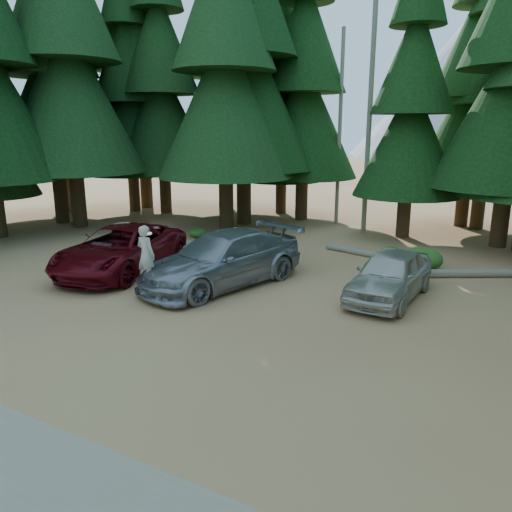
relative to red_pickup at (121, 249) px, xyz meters
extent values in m
plane|color=#AE6B49|center=(4.78, -3.20, -0.83)|extent=(160.00, 160.00, 0.00)
cylinder|color=#726B5B|center=(5.58, 11.30, 5.17)|extent=(0.24, 0.24, 12.00)
cylinder|color=#726B5B|center=(3.58, 12.80, 4.17)|extent=(0.20, 0.20, 10.00)
cone|color=gray|center=(4.78, 81.80, 13.17)|extent=(44.00, 44.00, 28.00)
cone|color=gray|center=(-3.22, 91.80, 9.17)|extent=(36.00, 36.00, 20.00)
imported|color=#5B070F|center=(0.00, 0.00, 0.00)|extent=(3.84, 6.38, 1.66)
imported|color=gray|center=(4.10, 0.42, 0.05)|extent=(4.06, 6.48, 1.75)
imported|color=beige|center=(9.32, 1.73, -0.09)|extent=(2.00, 4.46, 1.49)
imported|color=beige|center=(2.87, -1.91, 0.57)|extent=(0.70, 0.49, 1.80)
cylinder|color=white|center=(2.87, -1.86, 1.21)|extent=(0.36, 0.36, 0.04)
cylinder|color=#726B5B|center=(-1.11, 4.10, -0.68)|extent=(4.07, 0.94, 0.29)
cylinder|color=#726B5B|center=(6.82, 6.48, -0.70)|extent=(2.99, 1.03, 0.25)
cylinder|color=#726B5B|center=(11.92, 5.69, -0.69)|extent=(4.03, 2.45, 0.29)
ellipsoid|color=#2D601D|center=(-0.91, 6.08, -0.60)|extent=(0.84, 0.84, 0.46)
ellipsoid|color=#2D601D|center=(1.38, 6.80, -0.54)|extent=(1.04, 1.04, 0.57)
ellipsoid|color=#2D601D|center=(1.15, 5.44, -0.52)|extent=(1.11, 1.11, 0.61)
ellipsoid|color=#2D601D|center=(8.32, 4.09, -0.55)|extent=(1.00, 1.00, 0.55)
ellipsoid|color=#2D601D|center=(8.09, 6.80, -0.61)|extent=(0.81, 0.81, 0.45)
ellipsoid|color=#2D601D|center=(9.57, 5.46, -0.42)|extent=(1.49, 1.49, 0.82)
ellipsoid|color=#2D601D|center=(-3.74, 4.80, -0.62)|extent=(0.75, 0.75, 0.41)
camera|label=1|loc=(12.77, -13.01, 4.28)|focal=35.00mm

